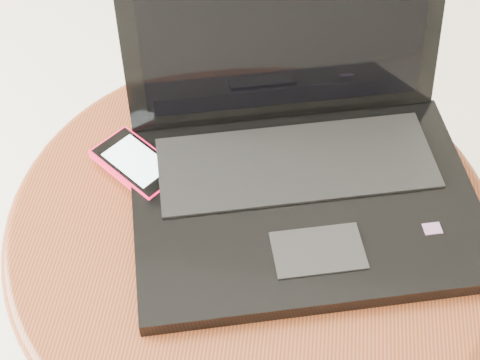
# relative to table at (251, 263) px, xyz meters

# --- Properties ---
(table) EXTENTS (0.57, 0.57, 0.45)m
(table) POSITION_rel_table_xyz_m (0.00, 0.00, 0.00)
(table) COLOR #622B13
(table) RESTS_ON ground
(laptop) EXTENTS (0.46, 0.42, 0.25)m
(laptop) POSITION_rel_table_xyz_m (0.05, 0.06, 0.14)
(laptop) COLOR black
(laptop) RESTS_ON table
(phone_black) EXTENTS (0.12, 0.12, 0.01)m
(phone_black) POSITION_rel_table_xyz_m (-0.13, 0.06, 0.10)
(phone_black) COLOR black
(phone_black) RESTS_ON table
(phone_pink) EXTENTS (0.12, 0.11, 0.01)m
(phone_pink) POSITION_rel_table_xyz_m (-0.14, 0.05, 0.11)
(phone_pink) COLOR #F11343
(phone_pink) RESTS_ON phone_black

